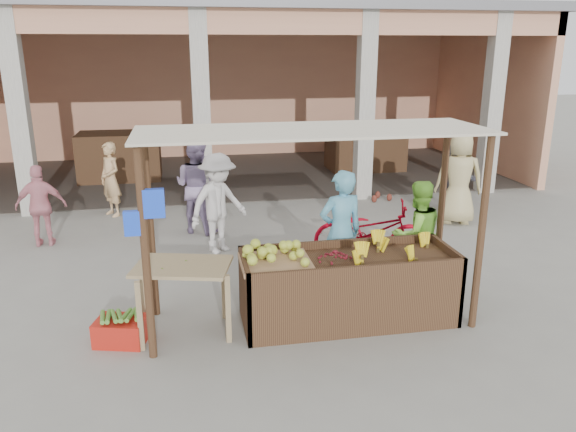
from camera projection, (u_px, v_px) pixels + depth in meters
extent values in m
plane|color=gray|center=(308.00, 323.00, 6.94)|extent=(60.00, 60.00, 0.00)
cube|color=tan|center=(227.00, 90.00, 17.08)|extent=(14.00, 0.20, 4.00)
cube|color=tan|center=(484.00, 94.00, 15.57)|extent=(0.20, 6.00, 4.00)
cube|color=tan|center=(248.00, 21.00, 11.16)|extent=(14.00, 0.30, 0.50)
cube|color=slate|center=(234.00, 11.00, 13.74)|extent=(14.40, 6.40, 0.20)
cube|color=beige|center=(19.00, 115.00, 10.88)|extent=(0.35, 0.35, 4.00)
cube|color=beige|center=(201.00, 111.00, 11.49)|extent=(0.35, 0.35, 4.00)
cube|color=beige|center=(365.00, 108.00, 12.11)|extent=(0.35, 0.35, 4.00)
cube|color=beige|center=(492.00, 105.00, 12.64)|extent=(0.35, 0.35, 4.00)
cube|color=#503620|center=(120.00, 156.00, 14.23)|extent=(2.00, 1.20, 1.20)
cube|color=#503620|center=(365.00, 148.00, 15.38)|extent=(2.00, 1.20, 1.20)
cube|color=#503620|center=(348.00, 290.00, 6.91)|extent=(2.60, 0.95, 0.80)
cylinder|color=#503620|center=(146.00, 257.00, 5.85)|extent=(0.09, 0.09, 2.35)
cylinder|color=#503620|center=(481.00, 235.00, 6.52)|extent=(0.09, 0.09, 2.35)
cylinder|color=#503620|center=(150.00, 226.00, 6.83)|extent=(0.09, 0.09, 2.35)
cylinder|color=#503620|center=(441.00, 210.00, 7.51)|extent=(0.09, 0.09, 2.35)
cube|color=beige|center=(313.00, 130.00, 6.33)|extent=(4.00, 1.35, 0.03)
cube|color=blue|center=(154.00, 203.00, 5.70)|extent=(0.22, 0.08, 0.30)
cube|color=blue|center=(133.00, 223.00, 5.72)|extent=(0.18, 0.07, 0.26)
cube|color=#A17953|center=(275.00, 263.00, 6.62)|extent=(0.82, 0.71, 0.06)
ellipsoid|color=#D5CE3E|center=(275.00, 254.00, 6.59)|extent=(0.70, 0.61, 0.15)
ellipsoid|color=maroon|center=(335.00, 256.00, 6.74)|extent=(0.43, 0.35, 0.14)
cube|color=tan|center=(182.00, 266.00, 6.46)|extent=(1.22, 0.96, 0.04)
cube|color=tan|center=(140.00, 316.00, 6.21)|extent=(0.06, 0.06, 0.83)
cube|color=tan|center=(228.00, 309.00, 6.38)|extent=(0.06, 0.06, 0.83)
cube|color=tan|center=(143.00, 293.00, 6.79)|extent=(0.06, 0.06, 0.83)
cube|color=tan|center=(224.00, 287.00, 6.96)|extent=(0.06, 0.06, 0.83)
cube|color=red|center=(121.00, 331.00, 6.44)|extent=(0.64, 0.53, 0.29)
ellipsoid|color=maroon|center=(375.00, 188.00, 12.20)|extent=(0.46, 0.46, 0.63)
ellipsoid|color=maroon|center=(390.00, 187.00, 12.31)|extent=(0.46, 0.46, 0.63)
ellipsoid|color=maroon|center=(378.00, 185.00, 12.53)|extent=(0.46, 0.46, 0.63)
imported|color=#5DB0D2|center=(341.00, 228.00, 7.59)|extent=(0.77, 0.62, 1.84)
imported|color=#84D53F|center=(417.00, 232.00, 7.77)|extent=(0.84, 0.56, 1.62)
imported|color=#A00415|center=(371.00, 230.00, 8.86)|extent=(1.13, 2.00, 0.99)
imported|color=silver|center=(218.00, 200.00, 9.10)|extent=(1.28, 1.10, 1.79)
imported|color=pink|center=(41.00, 203.00, 9.43)|extent=(0.89, 0.48, 1.49)
imported|color=tan|center=(460.00, 173.00, 10.60)|extent=(1.10, 0.90, 1.98)
imported|color=#4C4C59|center=(456.00, 174.00, 11.64)|extent=(0.71, 1.42, 1.48)
imported|color=tan|center=(110.00, 178.00, 11.14)|extent=(0.69, 0.72, 1.55)
imported|color=#927CA5|center=(196.00, 181.00, 10.09)|extent=(1.06, 0.94, 1.89)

